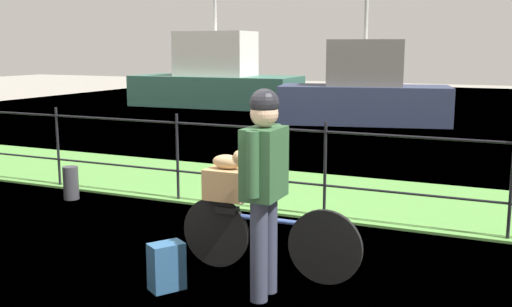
# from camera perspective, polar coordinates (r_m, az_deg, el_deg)

# --- Properties ---
(ground_plane) EXTENTS (60.00, 60.00, 0.00)m
(ground_plane) POSITION_cam_1_polar(r_m,az_deg,el_deg) (5.58, -11.64, -11.12)
(ground_plane) COLOR gray
(grass_strip) EXTENTS (27.00, 2.40, 0.03)m
(grass_strip) POSITION_cam_1_polar(r_m,az_deg,el_deg) (8.52, 2.34, -3.42)
(grass_strip) COLOR #569342
(grass_strip) RESTS_ON ground
(harbor_water) EXTENTS (30.00, 30.00, 0.00)m
(harbor_water) POSITION_cam_1_polar(r_m,az_deg,el_deg) (17.20, 13.93, 3.08)
(harbor_water) COLOR slate
(harbor_water) RESTS_ON ground
(iron_fence) EXTENTS (18.04, 0.04, 1.15)m
(iron_fence) POSITION_cam_1_polar(r_m,az_deg,el_deg) (7.40, -0.84, -0.29)
(iron_fence) COLOR black
(iron_fence) RESTS_ON ground
(bicycle_main) EXTENTS (1.69, 0.16, 0.65)m
(bicycle_main) POSITION_cam_1_polar(r_m,az_deg,el_deg) (5.36, 0.98, -7.88)
(bicycle_main) COLOR black
(bicycle_main) RESTS_ON ground
(wooden_crate) EXTENTS (0.38, 0.27, 0.27)m
(wooden_crate) POSITION_cam_1_polar(r_m,az_deg,el_deg) (5.40, -2.73, -2.90)
(wooden_crate) COLOR #A87F51
(wooden_crate) RESTS_ON bicycle_main
(terrier_dog) EXTENTS (0.32, 0.14, 0.18)m
(terrier_dog) POSITION_cam_1_polar(r_m,az_deg,el_deg) (5.35, -2.51, -0.69)
(terrier_dog) COLOR tan
(terrier_dog) RESTS_ON wooden_crate
(cyclist_person) EXTENTS (0.26, 0.54, 1.68)m
(cyclist_person) POSITION_cam_1_polar(r_m,az_deg,el_deg) (4.73, 0.77, -2.07)
(cyclist_person) COLOR #383D51
(cyclist_person) RESTS_ON ground
(backpack_on_paving) EXTENTS (0.30, 0.33, 0.40)m
(backpack_on_paving) POSITION_cam_1_polar(r_m,az_deg,el_deg) (5.14, -8.44, -10.50)
(backpack_on_paving) COLOR #28517A
(backpack_on_paving) RESTS_ON ground
(mooring_bollard) EXTENTS (0.20, 0.20, 0.44)m
(mooring_bollard) POSITION_cam_1_polar(r_m,az_deg,el_deg) (8.36, -17.07, -2.67)
(mooring_bollard) COLOR #38383D
(mooring_bollard) RESTS_ON ground
(moored_boat_near) EXTENTS (5.73, 2.54, 4.11)m
(moored_boat_near) POSITION_cam_1_polar(r_m,az_deg,el_deg) (20.71, -3.81, 6.98)
(moored_boat_near) COLOR #336656
(moored_boat_near) RESTS_ON ground
(moored_boat_mid) EXTENTS (4.67, 2.64, 3.79)m
(moored_boat_mid) POSITION_cam_1_polar(r_m,az_deg,el_deg) (16.20, 10.15, 5.63)
(moored_boat_mid) COLOR #2D3856
(moored_boat_mid) RESTS_ON ground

